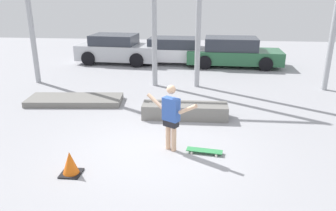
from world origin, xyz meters
TOP-DOWN VIEW (x-y plane):
  - ground_plane at (0.00, 0.00)m, footprint 36.00×36.00m
  - skateboarder at (0.29, -0.01)m, footprint 1.20×0.78m
  - skateboard at (1.05, -0.12)m, footprint 0.83×0.34m
  - grind_box at (0.51, 2.05)m, footprint 2.44×0.74m
  - manual_pad at (-3.13, 3.04)m, footprint 3.11×1.38m
  - parked_car_silver at (-3.28, 9.46)m, footprint 4.08×2.24m
  - parked_car_white at (-0.23, 9.57)m, footprint 4.62×2.01m
  - parked_car_green at (2.50, 9.21)m, footprint 4.53×2.12m
  - traffic_cone at (-1.61, -1.26)m, footprint 0.40×0.40m

SIDE VIEW (x-z plane):
  - ground_plane at x=0.00m, z-range 0.00..0.00m
  - skateboard at x=1.05m, z-range 0.03..0.10m
  - manual_pad at x=-3.13m, z-range 0.00..0.19m
  - grind_box at x=0.51m, z-range 0.00..0.41m
  - traffic_cone at x=-1.61m, z-range -0.01..0.48m
  - parked_car_white at x=-0.23m, z-range -0.01..1.27m
  - parked_car_green at x=2.50m, z-range -0.03..1.35m
  - parked_car_silver at x=-3.28m, z-range -0.02..1.40m
  - skateboarder at x=0.29m, z-range 0.08..1.63m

